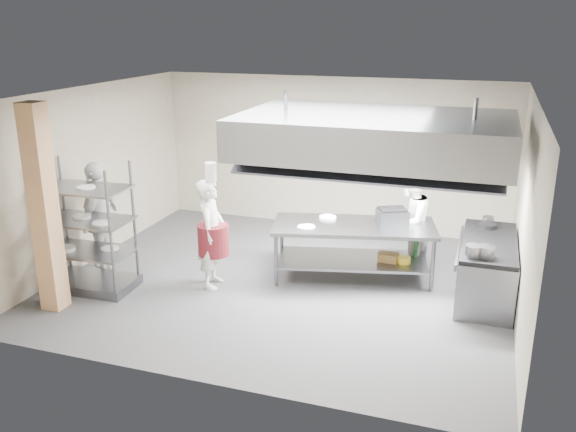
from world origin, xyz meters
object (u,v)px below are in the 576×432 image
(chef_head, at_px, (212,234))
(griddle, at_px, (392,217))
(chef_line, at_px, (410,221))
(cooking_range, at_px, (487,270))
(chef_plating, at_px, (100,218))
(stockpot, at_px, (474,251))
(pass_rack, at_px, (87,227))
(island, at_px, (353,251))

(chef_head, xyz_separation_m, griddle, (2.59, 1.27, 0.16))
(chef_head, xyz_separation_m, chef_line, (2.84, 1.62, -0.01))
(cooking_range, relative_size, chef_plating, 1.06)
(chef_head, bearing_deg, stockpot, -96.38)
(pass_rack, xyz_separation_m, chef_line, (4.61, 2.31, -0.15))
(island, distance_m, pass_rack, 4.20)
(pass_rack, bearing_deg, chef_head, 18.31)
(griddle, bearing_deg, chef_head, 179.76)
(island, relative_size, stockpot, 11.14)
(island, xyz_separation_m, chef_head, (-2.03, -1.02, 0.41))
(griddle, bearing_deg, pass_rack, 177.77)
(island, bearing_deg, chef_plating, -178.13)
(chef_line, distance_m, griddle, 0.46)
(pass_rack, bearing_deg, chef_line, 23.77)
(island, xyz_separation_m, griddle, (0.57, 0.25, 0.57))
(chef_line, height_order, chef_plating, chef_plating)
(griddle, bearing_deg, chef_plating, 170.07)
(island, height_order, cooking_range, island)
(chef_head, bearing_deg, chef_plating, 82.45)
(chef_plating, distance_m, stockpot, 5.88)
(cooking_range, height_order, stockpot, stockpot)
(cooking_range, bearing_deg, griddle, 168.37)
(island, xyz_separation_m, chef_plating, (-4.00, -1.10, 0.49))
(stockpot, bearing_deg, chef_head, -176.67)
(chef_line, xyz_separation_m, griddle, (-0.25, -0.35, 0.17))
(cooking_range, xyz_separation_m, stockpot, (-0.21, -0.73, 0.56))
(chef_head, height_order, griddle, chef_head)
(island, distance_m, chef_line, 1.09)
(pass_rack, relative_size, cooking_range, 1.01)
(chef_head, bearing_deg, island, -73.00)
(chef_plating, bearing_deg, cooking_range, 90.09)
(chef_plating, bearing_deg, stockpot, 83.37)
(pass_rack, relative_size, stockpot, 8.67)
(pass_rack, relative_size, chef_line, 1.17)
(cooking_range, bearing_deg, island, 178.34)
(cooking_range, distance_m, chef_plating, 6.19)
(chef_plating, bearing_deg, pass_rack, 8.60)
(island, distance_m, stockpot, 2.10)
(griddle, distance_m, stockpot, 1.67)
(pass_rack, distance_m, chef_line, 5.16)
(chef_plating, distance_m, griddle, 4.76)
(chef_line, relative_size, griddle, 3.68)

